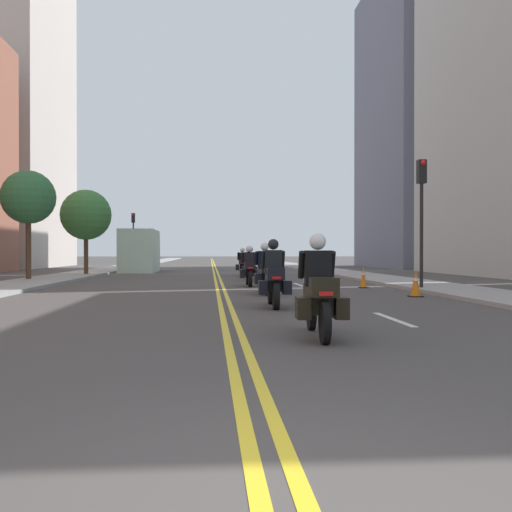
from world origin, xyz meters
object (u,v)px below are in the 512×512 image
motorcycle_1 (274,280)px  street_tree_0 (28,198)px  motorcycle_0 (319,295)px  traffic_cone_0 (363,277)px  motorcycle_3 (249,270)px  traffic_light_far (133,230)px  motorcycle_5 (242,264)px  street_tree_1 (86,215)px  motorcycle_2 (265,273)px  traffic_light_near (422,200)px  traffic_cone_1 (416,283)px  parked_truck (141,253)px  motorcycle_4 (250,267)px

motorcycle_1 → street_tree_0: bearing=128.2°
motorcycle_0 → traffic_cone_0: size_ratio=2.62×
motorcycle_3 → traffic_light_far: 27.90m
motorcycle_5 → traffic_cone_0: bearing=-67.9°
traffic_light_far → street_tree_1: (-0.47, -16.21, 0.20)m
motorcycle_0 → traffic_cone_0: bearing=74.4°
motorcycle_2 → traffic_light_near: size_ratio=0.51×
traffic_cone_1 → parked_truck: parked_truck is taller
traffic_light_far → street_tree_0: size_ratio=0.92×
parked_truck → street_tree_0: bearing=-106.1°
motorcycle_2 → street_tree_1: bearing=118.5°
motorcycle_4 → parked_truck: bearing=122.2°
motorcycle_1 → traffic_cone_0: bearing=61.2°
motorcycle_4 → traffic_light_near: (5.30, -8.12, 2.48)m
traffic_cone_0 → street_tree_0: size_ratio=0.16×
motorcycle_0 → motorcycle_2: size_ratio=0.94×
traffic_cone_1 → motorcycle_2: bearing=162.0°
motorcycle_1 → street_tree_1: street_tree_1 is taller
motorcycle_2 → motorcycle_4: bearing=86.9°
motorcycle_1 → street_tree_0: (-9.74, 13.03, 3.14)m
motorcycle_2 → street_tree_0: size_ratio=0.45×
motorcycle_2 → street_tree_1: (-8.66, 14.76, 2.75)m
traffic_light_near → street_tree_0: 17.24m
motorcycle_3 → traffic_cone_1: motorcycle_3 is taller
motorcycle_5 → traffic_cone_0: (3.84, -11.21, -0.24)m
traffic_cone_0 → motorcycle_2: bearing=-144.1°
motorcycle_4 → street_tree_0: (-10.14, -0.47, 3.16)m
traffic_cone_0 → street_tree_1: 17.59m
traffic_light_far → traffic_light_near: bearing=-65.4°
traffic_light_near → motorcycle_3: bearing=150.3°
motorcycle_3 → traffic_light_near: size_ratio=0.48×
street_tree_1 → motorcycle_3: bearing=-50.9°
traffic_light_far → street_tree_0: 22.27m
street_tree_0 → motorcycle_4: bearing=2.6°
motorcycle_5 → traffic_light_far: traffic_light_far is taller
motorcycle_3 → street_tree_1: bearing=129.6°
motorcycle_2 → traffic_light_near: (5.49, 1.11, 2.46)m
traffic_cone_1 → street_tree_0: bearing=144.5°
motorcycle_3 → traffic_cone_1: 7.35m
traffic_light_far → parked_truck: traffic_light_far is taller
traffic_light_near → parked_truck: bearing=120.7°
motorcycle_2 → traffic_light_near: bearing=9.5°
traffic_light_far → traffic_cone_1: bearing=-68.8°
traffic_light_near → traffic_light_far: traffic_light_far is taller
motorcycle_1 → motorcycle_2: size_ratio=0.92×
motorcycle_0 → motorcycle_1: size_ratio=1.01×
street_tree_1 → street_tree_0: bearing=-102.2°
motorcycle_3 → street_tree_0: 11.16m
motorcycle_2 → motorcycle_1: bearing=-94.7°
motorcycle_0 → street_tree_1: (-8.60, 23.91, 2.74)m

